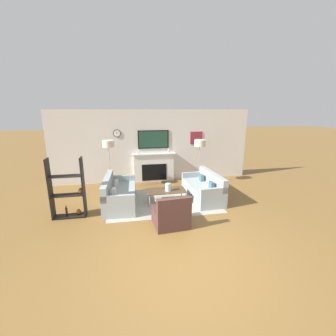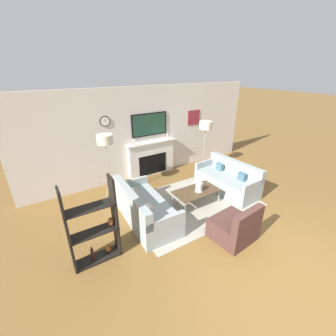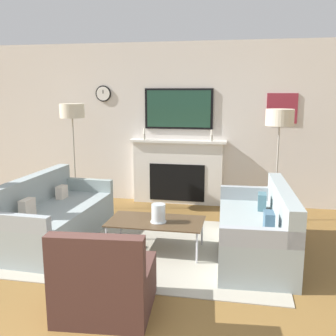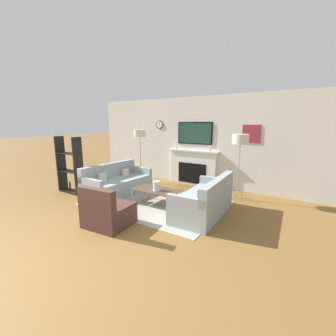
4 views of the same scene
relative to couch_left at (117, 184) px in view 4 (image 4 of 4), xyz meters
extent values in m
plane|color=brown|center=(1.29, -2.64, -0.29)|extent=(60.00, 60.00, 0.00)
cube|color=silver|center=(1.29, 2.14, 1.06)|extent=(7.50, 0.07, 2.70)
cube|color=silver|center=(1.29, 2.03, 0.23)|extent=(1.52, 0.16, 1.05)
cube|color=black|center=(1.29, 1.94, 0.08)|extent=(0.94, 0.01, 0.63)
cube|color=silver|center=(1.29, 2.01, 0.78)|extent=(1.64, 0.22, 0.04)
cylinder|color=#B2AD9E|center=(0.72, 1.98, 0.85)|extent=(0.04, 0.04, 0.10)
cylinder|color=white|center=(0.72, 1.98, 0.95)|extent=(0.03, 0.03, 0.09)
cylinder|color=#B2AD9E|center=(1.86, 1.98, 0.85)|extent=(0.04, 0.04, 0.10)
cylinder|color=white|center=(1.86, 1.98, 0.95)|extent=(0.03, 0.03, 0.09)
cube|color=black|center=(1.29, 2.09, 1.32)|extent=(1.15, 0.04, 0.67)
cube|color=#1E4233|center=(1.29, 2.07, 1.32)|extent=(1.07, 0.01, 0.61)
cylinder|color=black|center=(-0.03, 2.09, 1.57)|extent=(0.27, 0.02, 0.27)
cylinder|color=silver|center=(-0.03, 2.08, 1.57)|extent=(0.24, 0.00, 0.24)
cube|color=black|center=(-0.03, 2.07, 1.60)|extent=(0.01, 0.00, 0.06)
cube|color=maroon|center=(2.96, 2.10, 1.34)|extent=(0.48, 0.02, 0.48)
cube|color=#A19C8C|center=(1.29, 0.00, -0.29)|extent=(3.18, 2.23, 0.01)
cube|color=#929E9F|center=(0.05, 0.00, -0.07)|extent=(0.93, 1.88, 0.45)
cube|color=#929E9F|center=(-0.30, 0.01, 0.34)|extent=(0.24, 1.85, 0.38)
cube|color=#8E9E9B|center=(0.09, 0.87, 0.24)|extent=(0.85, 0.14, 0.18)
cube|color=#949DA0|center=(0.01, -0.87, 0.24)|extent=(0.85, 0.14, 0.18)
cube|color=beige|center=(-0.06, 0.42, 0.24)|extent=(0.11, 0.18, 0.17)
cube|color=beige|center=(-0.10, -0.41, 0.26)|extent=(0.11, 0.22, 0.21)
cube|color=#929E9F|center=(2.53, 0.00, -0.07)|extent=(0.88, 1.80, 0.45)
cube|color=#929E9F|center=(2.85, 0.01, 0.34)|extent=(0.25, 1.76, 0.37)
cube|color=#94999F|center=(2.57, -0.83, 0.25)|extent=(0.80, 0.14, 0.18)
cube|color=#929A9F|center=(2.49, 0.83, 0.25)|extent=(0.80, 0.14, 0.18)
cube|color=#3D5C73|center=(2.67, -0.38, 0.26)|extent=(0.11, 0.21, 0.21)
cube|color=#426874|center=(2.63, 0.39, 0.26)|extent=(0.10, 0.21, 0.21)
cube|color=#4B2E29|center=(1.24, -1.44, -0.09)|extent=(0.85, 0.80, 0.41)
cube|color=#4B2E29|center=(1.27, -1.74, 0.31)|extent=(0.80, 0.21, 0.39)
cube|color=#4C3823|center=(1.38, -0.10, 0.08)|extent=(1.13, 0.61, 0.02)
cylinder|color=#B7B7BC|center=(0.86, -0.36, -0.11)|extent=(0.02, 0.02, 0.37)
cylinder|color=#B7B7BC|center=(1.91, -0.36, -0.11)|extent=(0.02, 0.02, 0.37)
cylinder|color=#B7B7BC|center=(0.86, 0.17, -0.11)|extent=(0.02, 0.02, 0.37)
cylinder|color=#B7B7BC|center=(1.91, 0.17, -0.11)|extent=(0.02, 0.02, 0.37)
cylinder|color=silver|center=(1.42, -0.14, 0.20)|extent=(0.17, 0.17, 0.22)
cylinder|color=silver|center=(1.42, -0.14, 0.15)|extent=(0.09, 0.09, 0.12)
cylinder|color=silver|center=(1.42, -0.14, 0.10)|extent=(0.19, 0.19, 0.01)
cylinder|color=#9E998E|center=(-0.19, 1.41, -0.16)|extent=(0.09, 0.23, 0.28)
cylinder|color=#9E998E|center=(-0.38, 1.45, -0.16)|extent=(0.17, 0.19, 0.28)
cylinder|color=#9E998E|center=(-0.32, 1.27, -0.16)|extent=(0.23, 0.07, 0.28)
cylinder|color=#9E998E|center=(-0.30, 1.38, 0.59)|extent=(0.02, 0.02, 1.22)
cylinder|color=beige|center=(-0.30, 1.38, 1.31)|extent=(0.39, 0.39, 0.22)
cylinder|color=#9E998E|center=(2.98, 1.41, -0.16)|extent=(0.09, 0.23, 0.27)
cylinder|color=#9E998E|center=(2.79, 1.45, -0.16)|extent=(0.17, 0.19, 0.27)
cylinder|color=#9E998E|center=(2.85, 1.27, -0.16)|extent=(0.23, 0.07, 0.27)
cylinder|color=#9E998E|center=(2.87, 1.38, 0.54)|extent=(0.02, 0.02, 1.16)
cylinder|color=beige|center=(2.87, 1.38, 1.24)|extent=(0.40, 0.40, 0.24)
cube|color=black|center=(-1.62, -0.55, 0.49)|extent=(0.04, 0.28, 1.56)
cube|color=black|center=(-0.84, -0.55, 0.49)|extent=(0.04, 0.28, 1.56)
cube|color=black|center=(-1.23, -0.55, -0.26)|extent=(0.82, 0.28, 0.02)
cube|color=black|center=(-1.23, -0.55, 0.31)|extent=(0.82, 0.28, 0.01)
cube|color=black|center=(-1.23, -0.55, 0.81)|extent=(0.82, 0.28, 0.02)
ellipsoid|color=#9E5119|center=(-1.02, -0.52, -0.18)|extent=(0.11, 0.11, 0.15)
ellipsoid|color=#9C5227|center=(-0.91, -0.54, 0.40)|extent=(0.11, 0.11, 0.16)
cylinder|color=#3D1919|center=(-1.31, -0.55, -0.15)|extent=(0.05, 0.05, 0.22)
cylinder|color=#3D1919|center=(-1.31, -0.55, -0.01)|extent=(0.02, 0.02, 0.06)
camera|label=1|loc=(0.27, -6.24, 2.40)|focal=24.00mm
camera|label=2|loc=(-1.78, -3.79, 2.88)|focal=24.00mm
camera|label=3|loc=(2.38, -4.46, 1.61)|focal=42.00mm
camera|label=4|loc=(4.35, -4.21, 1.63)|focal=24.00mm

